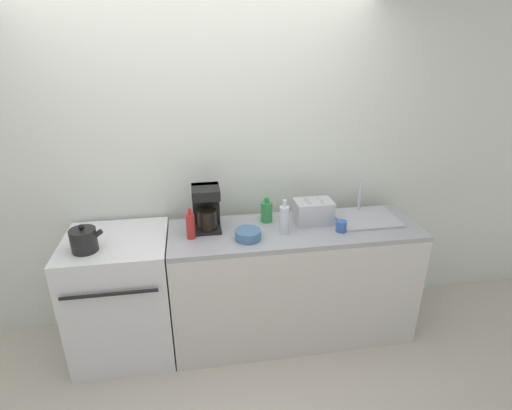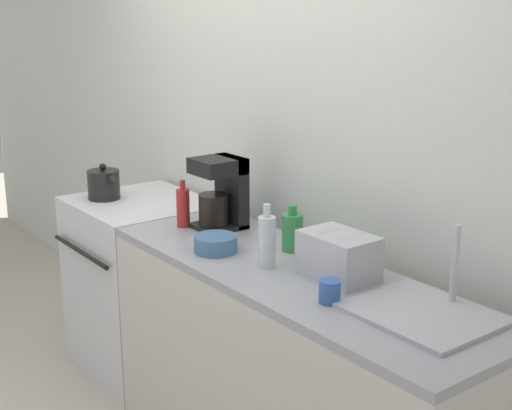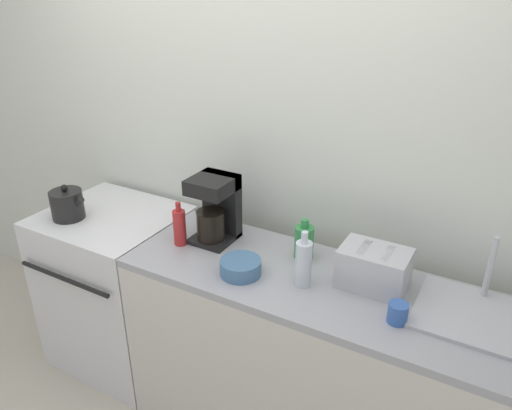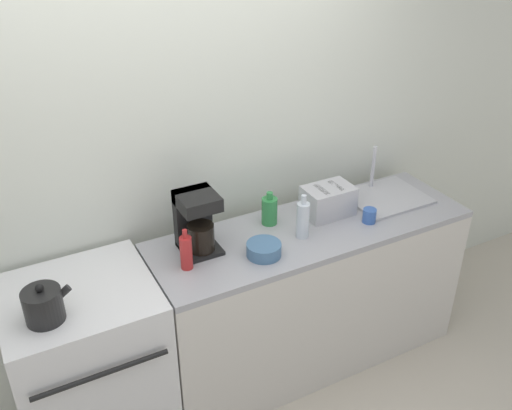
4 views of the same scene
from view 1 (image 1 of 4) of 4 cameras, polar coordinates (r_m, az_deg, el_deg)
The scene contains 13 objects.
ground_plane at distance 3.16m, azimuth -6.02°, elevation -22.05°, with size 12.00×12.00×0.00m, color beige.
wall_back at distance 3.07m, azimuth -7.87°, elevation 5.25°, with size 8.00×0.05×2.60m.
stove at distance 3.15m, azimuth -18.52°, elevation -12.06°, with size 0.71×0.68×0.94m.
counter_block at distance 3.16m, azimuth 5.32°, elevation -10.93°, with size 1.83×0.59×0.94m.
kettle at distance 2.81m, azimuth -23.36°, elevation -4.61°, with size 0.21×0.17×0.19m.
toaster at distance 3.00m, azimuth 8.19°, elevation -0.91°, with size 0.28×0.19×0.17m.
coffee_maker at distance 2.86m, azimuth -7.12°, elevation -0.26°, with size 0.19×0.21×0.32m.
sink_tray at distance 3.16m, azimuth 15.37°, elevation -1.61°, with size 0.45×0.38×0.28m.
bottle_red at distance 2.77m, azimuth -9.33°, elevation -2.97°, with size 0.06×0.06×0.22m.
bottle_clear at distance 2.81m, azimuth 4.05°, elevation -2.03°, with size 0.07×0.07×0.25m.
bottle_green at distance 2.98m, azimuth 1.51°, elevation -0.92°, with size 0.09×0.09×0.19m.
cup_blue at distance 2.91m, azimuth 12.09°, elevation -2.98°, with size 0.07×0.07×0.08m.
bowl at distance 2.74m, azimuth -1.15°, elevation -4.26°, with size 0.18×0.18×0.07m.
Camera 1 is at (-0.05, -2.23, 2.24)m, focal length 28.00 mm.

